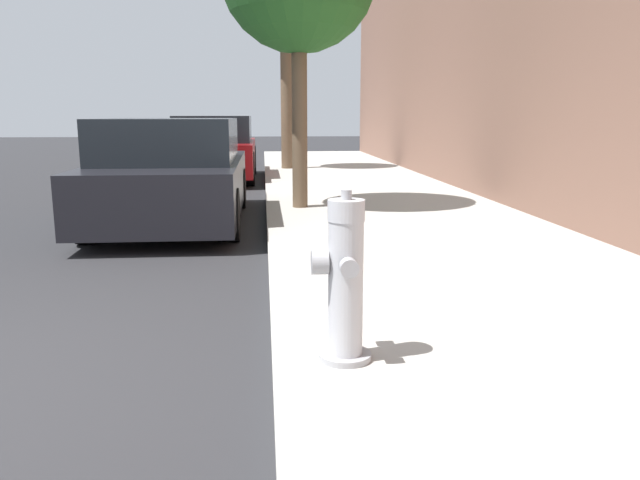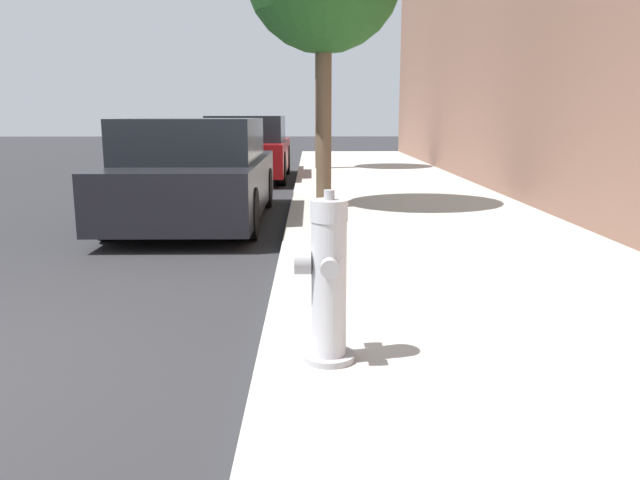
% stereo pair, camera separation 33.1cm
% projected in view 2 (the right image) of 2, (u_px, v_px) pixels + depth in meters
% --- Properties ---
extents(sidewalk_slab, '(3.53, 40.00, 0.13)m').
position_uv_depth(sidewalk_slab, '(585.00, 378.00, 3.33)').
color(sidewalk_slab, '#A8A59E').
rests_on(sidewalk_slab, ground_plane).
extents(fire_hydrant, '(0.33, 0.34, 0.93)m').
position_uv_depth(fire_hydrant, '(328.00, 283.00, 3.33)').
color(fire_hydrant, '#97979C').
rests_on(fire_hydrant, sidewalk_slab).
extents(parked_car_near, '(1.83, 4.26, 1.40)m').
position_uv_depth(parked_car_near, '(197.00, 173.00, 8.43)').
color(parked_car_near, black).
rests_on(parked_car_near, ground_plane).
extents(parked_car_mid, '(1.76, 4.10, 1.42)m').
position_uv_depth(parked_car_mid, '(249.00, 149.00, 14.03)').
color(parked_car_mid, maroon).
rests_on(parked_car_mid, ground_plane).
extents(street_tree_far, '(1.88, 1.88, 4.89)m').
position_uv_depth(street_tree_far, '(321.00, 7.00, 14.94)').
color(street_tree_far, brown).
rests_on(street_tree_far, sidewalk_slab).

